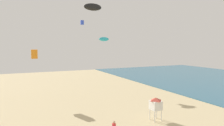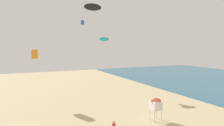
% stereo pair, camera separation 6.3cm
% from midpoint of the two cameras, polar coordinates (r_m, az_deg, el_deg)
% --- Properties ---
extents(lifeguard_stand, '(1.10, 1.10, 2.55)m').
position_cam_midpoint_polar(lifeguard_stand, '(23.83, 11.99, -10.95)').
color(lifeguard_stand, white).
rests_on(lifeguard_stand, ground).
extents(kite_cyan_parafoil, '(1.96, 0.55, 0.76)m').
position_cam_midpoint_polar(kite_cyan_parafoil, '(39.11, -2.15, 6.58)').
color(kite_cyan_parafoil, '#2DB7CC').
extents(kite_black_parafoil, '(2.04, 0.57, 0.79)m').
position_cam_midpoint_polar(kite_black_parafoil, '(23.72, -5.25, 15.07)').
color(kite_black_parafoil, black).
extents(kite_blue_box, '(0.58, 0.58, 0.91)m').
position_cam_midpoint_polar(kite_blue_box, '(44.82, -8.11, 10.96)').
color(kite_blue_box, blue).
extents(kite_orange_box, '(0.89, 0.89, 1.40)m').
position_cam_midpoint_polar(kite_orange_box, '(34.01, -20.49, 2.31)').
color(kite_orange_box, orange).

